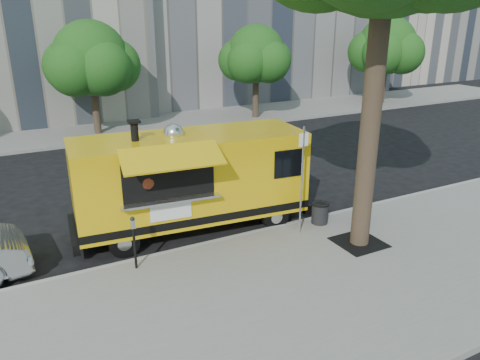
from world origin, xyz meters
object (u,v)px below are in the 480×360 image
object	(u,v)px
far_tree_c	(256,54)
far_tree_d	(387,45)
sign_post	(302,174)
trash_bin_right	(362,214)
far_tree_b	(91,58)
trash_bin_left	(320,212)
parking_meter	(134,237)
food_truck	(190,179)

from	to	relation	value
far_tree_c	far_tree_d	xyz separation A→B (m)	(10.00, 0.20, 0.17)
sign_post	trash_bin_right	world-z (taller)	sign_post
far_tree_b	far_tree_d	xyz separation A→B (m)	(19.00, -0.10, 0.06)
trash_bin_left	trash_bin_right	world-z (taller)	trash_bin_left
far_tree_b	far_tree_d	distance (m)	19.00
sign_post	far_tree_b	bearing A→B (deg)	100.15
sign_post	parking_meter	xyz separation A→B (m)	(-4.55, 0.20, -0.87)
far_tree_d	food_truck	size ratio (longest dim) A/B	0.83
parking_meter	trash_bin_left	distance (m)	5.44
parking_meter	food_truck	size ratio (longest dim) A/B	0.20
far_tree_b	trash_bin_right	world-z (taller)	far_tree_b
far_tree_c	trash_bin_left	world-z (taller)	far_tree_c
far_tree_d	trash_bin_right	size ratio (longest dim) A/B	10.59
food_truck	parking_meter	bearing A→B (deg)	-136.45
far_tree_c	sign_post	distance (m)	15.48
food_truck	far_tree_d	bearing A→B (deg)	38.25
food_truck	trash_bin_right	bearing A→B (deg)	-21.14
far_tree_b	far_tree_d	world-z (taller)	far_tree_d
far_tree_c	far_tree_b	bearing A→B (deg)	178.09
far_tree_d	sign_post	world-z (taller)	far_tree_d
trash_bin_right	trash_bin_left	bearing A→B (deg)	152.24
far_tree_c	food_truck	distance (m)	15.17
parking_meter	far_tree_d	bearing A→B (deg)	33.60
far_tree_b	food_truck	world-z (taller)	far_tree_b
trash_bin_left	trash_bin_right	xyz separation A→B (m)	(1.08, -0.57, -0.04)
sign_post	food_truck	size ratio (longest dim) A/B	0.44
far_tree_b	sign_post	bearing A→B (deg)	-79.85
sign_post	parking_meter	size ratio (longest dim) A/B	2.25
far_tree_b	sign_post	xyz separation A→B (m)	(2.55, -14.25, -1.98)
food_truck	trash_bin_left	distance (m)	3.84
far_tree_b	food_truck	distance (m)	12.60
far_tree_d	food_truck	xyz separation A→B (m)	(-18.90, -12.29, -2.35)
far_tree_c	sign_post	bearing A→B (deg)	-114.81
far_tree_c	far_tree_d	distance (m)	10.00
trash_bin_right	far_tree_c	bearing A→B (deg)	72.50
far_tree_c	food_truck	bearing A→B (deg)	-126.36
far_tree_c	trash_bin_left	xyz separation A→B (m)	(-5.58, -13.70, -3.24)
food_truck	trash_bin_right	world-z (taller)	food_truck
far_tree_c	food_truck	world-z (taller)	far_tree_c
far_tree_d	trash_bin_right	xyz separation A→B (m)	(-14.50, -14.47, -3.45)
far_tree_d	sign_post	bearing A→B (deg)	-139.30
trash_bin_left	far_tree_b	bearing A→B (deg)	103.73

